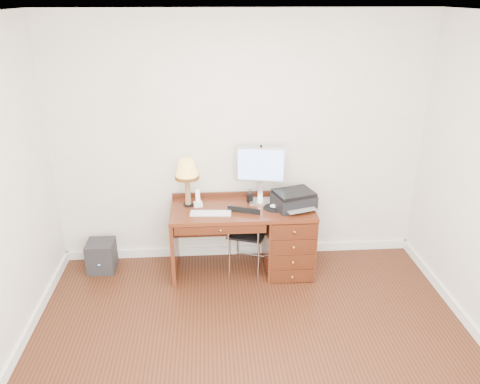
{
  "coord_description": "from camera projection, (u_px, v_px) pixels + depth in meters",
  "views": [
    {
      "loc": [
        -0.33,
        -3.03,
        2.83
      ],
      "look_at": [
        -0.04,
        1.2,
        1.02
      ],
      "focal_mm": 35.0,
      "sensor_mm": 36.0,
      "label": 1
    }
  ],
  "objects": [
    {
      "name": "chair",
      "position": [
        248.0,
        230.0,
        5.0
      ],
      "size": [
        0.48,
        0.49,
        0.81
      ],
      "rotation": [
        0.0,
        0.0,
        -0.34
      ],
      "color": "black",
      "rests_on": "ground"
    },
    {
      "name": "room_shell",
      "position": [
        248.0,
        308.0,
        4.47
      ],
      "size": [
        4.0,
        4.0,
        4.0
      ],
      "color": "silver",
      "rests_on": "ground"
    },
    {
      "name": "pen_cup",
      "position": [
        250.0,
        198.0,
        5.03
      ],
      "size": [
        0.07,
        0.07,
        0.09
      ],
      "primitive_type": "cylinder",
      "color": "black",
      "rests_on": "desk"
    },
    {
      "name": "printer",
      "position": [
        294.0,
        199.0,
        4.88
      ],
      "size": [
        0.48,
        0.42,
        0.18
      ],
      "rotation": [
        0.0,
        0.0,
        0.3
      ],
      "color": "black",
      "rests_on": "desk"
    },
    {
      "name": "mouse_pad",
      "position": [
        274.0,
        207.0,
        4.89
      ],
      "size": [
        0.23,
        0.23,
        0.05
      ],
      "color": "black",
      "rests_on": "desk"
    },
    {
      "name": "keyboard",
      "position": [
        211.0,
        213.0,
        4.76
      ],
      "size": [
        0.42,
        0.15,
        0.02
      ],
      "primitive_type": "cube",
      "rotation": [
        0.0,
        0.0,
        -0.07
      ],
      "color": "white",
      "rests_on": "desk"
    },
    {
      "name": "desk",
      "position": [
        272.0,
        235.0,
        5.06
      ],
      "size": [
        1.5,
        0.67,
        0.75
      ],
      "color": "#5B2513",
      "rests_on": "ground"
    },
    {
      "name": "equipment_box",
      "position": [
        102.0,
        256.0,
        5.13
      ],
      "size": [
        0.29,
        0.29,
        0.34
      ],
      "primitive_type": "cube",
      "rotation": [
        0.0,
        0.0,
        -0.01
      ],
      "color": "black",
      "rests_on": "ground"
    },
    {
      "name": "leg_lamp",
      "position": [
        187.0,
        172.0,
        4.81
      ],
      "size": [
        0.25,
        0.25,
        0.51
      ],
      "color": "black",
      "rests_on": "desk"
    },
    {
      "name": "phone",
      "position": [
        198.0,
        201.0,
        4.92
      ],
      "size": [
        0.1,
        0.1,
        0.19
      ],
      "rotation": [
        0.0,
        0.0,
        0.14
      ],
      "color": "white",
      "rests_on": "desk"
    },
    {
      "name": "ground",
      "position": [
        254.0,
        359.0,
        3.91
      ],
      "size": [
        4.0,
        4.0,
        0.0
      ],
      "primitive_type": "plane",
      "color": "#34170C",
      "rests_on": "ground"
    },
    {
      "name": "monitor",
      "position": [
        260.0,
        168.0,
        4.93
      ],
      "size": [
        0.52,
        0.21,
        0.6
      ],
      "rotation": [
        0.0,
        0.0,
        -0.18
      ],
      "color": "silver",
      "rests_on": "desk"
    }
  ]
}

